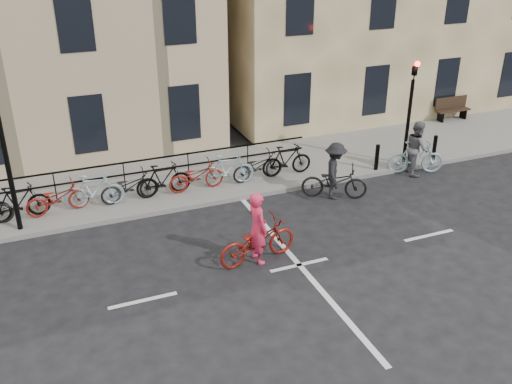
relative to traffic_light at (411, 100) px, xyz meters
name	(u,v)px	position (x,y,z in m)	size (l,w,h in m)	color
ground	(299,265)	(-6.20, -4.34, -2.45)	(120.00, 120.00, 0.00)	black
sidewalk	(103,193)	(-10.20, 1.66, -2.38)	(46.00, 4.00, 0.15)	slate
traffic_light	(411,100)	(0.00, 0.00, 0.00)	(0.18, 0.30, 3.90)	black
bollard_east	(377,157)	(-1.20, -0.09, -1.85)	(0.14, 0.14, 0.90)	black
bollard_west	(434,148)	(1.20, -0.09, -1.85)	(0.14, 0.14, 0.90)	black
bench	(452,108)	(4.80, 3.39, -1.78)	(1.60, 0.41, 0.97)	black
parked_bikes	(145,183)	(-9.02, 0.70, -1.81)	(11.45, 1.23, 1.05)	black
cyclist_pink	(257,238)	(-7.10, -3.73, -1.79)	(2.24, 1.06, 1.92)	maroon
cyclist_grey	(416,153)	(0.05, -0.56, -1.70)	(2.00, 1.17, 1.86)	#8DB1B9
cyclist_dark	(335,177)	(-3.48, -1.21, -1.74)	(2.14, 1.58, 1.82)	black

